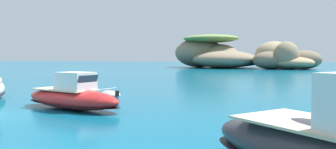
{
  "coord_description": "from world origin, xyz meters",
  "views": [
    {
      "loc": [
        12.51,
        -10.69,
        2.66
      ],
      "look_at": [
        1.5,
        17.82,
        1.05
      ],
      "focal_mm": 34.15,
      "sensor_mm": 36.0,
      "label": 1
    }
  ],
  "objects": [
    {
      "name": "dinghy_tender",
      "position": [
        1.25,
        7.78,
        0.22
      ],
      "size": [
        2.68,
        2.55,
        0.58
      ],
      "color": "#B2B2B2",
      "rests_on": "ground"
    },
    {
      "name": "islet_large",
      "position": [
        -6.93,
        73.94,
        3.33
      ],
      "size": [
        25.34,
        24.84,
        8.82
      ],
      "color": "#84755B",
      "rests_on": "ground"
    },
    {
      "name": "islet_small",
      "position": [
        10.43,
        69.81,
        2.61
      ],
      "size": [
        17.21,
        17.67,
        6.72
      ],
      "color": "#756651",
      "rests_on": "ground"
    },
    {
      "name": "motorboat_red",
      "position": [
        1.94,
        2.86,
        0.64
      ],
      "size": [
        6.76,
        3.26,
        1.92
      ],
      "color": "red",
      "rests_on": "ground"
    }
  ]
}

